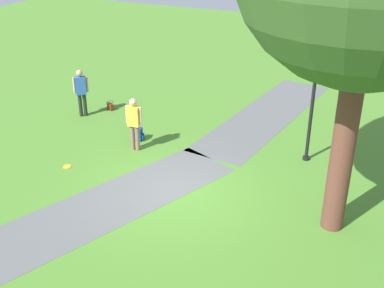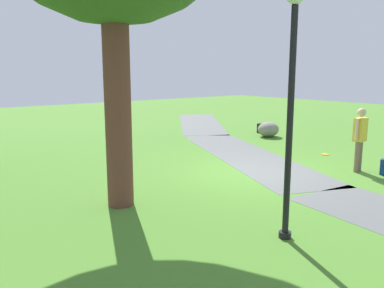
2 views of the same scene
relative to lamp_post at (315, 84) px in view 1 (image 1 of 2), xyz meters
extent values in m
plane|color=#4B822B|center=(3.18, -2.62, -2.35)|extent=(48.00, 48.00, 0.00)
cube|color=#5B5E5D|center=(-2.86, -2.03, -2.34)|extent=(8.19, 3.04, 0.01)
cube|color=#5B5E5D|center=(4.79, -4.12, -2.34)|extent=(8.13, 4.89, 0.01)
cylinder|color=brown|center=(3.05, 1.26, -0.24)|extent=(0.51, 0.51, 4.23)
cylinder|color=black|center=(0.00, 0.00, -2.30)|extent=(0.20, 0.20, 0.10)
cylinder|color=black|center=(0.00, 0.00, -0.57)|extent=(0.10, 0.10, 3.55)
sphere|color=white|center=(0.00, 0.00, 1.34)|extent=(0.28, 0.28, 0.28)
cylinder|color=black|center=(-0.12, -7.91, -1.93)|extent=(0.13, 0.13, 0.83)
cylinder|color=black|center=(-0.02, -8.04, -1.93)|extent=(0.13, 0.13, 0.83)
cube|color=#2D5BAD|center=(-0.07, -7.98, -1.21)|extent=(0.41, 0.43, 0.62)
cylinder|color=tan|center=(-0.21, -7.80, -1.18)|extent=(0.08, 0.08, 0.55)
cylinder|color=tan|center=(0.07, -8.15, -1.18)|extent=(0.08, 0.08, 0.55)
sphere|color=tan|center=(-0.07, -7.98, -0.76)|extent=(0.22, 0.22, 0.22)
cylinder|color=#7E634D|center=(1.50, -4.83, -1.94)|extent=(0.13, 0.13, 0.81)
cylinder|color=#7E634D|center=(1.52, -4.99, -1.94)|extent=(0.13, 0.13, 0.81)
cube|color=gold|center=(1.51, -4.91, -1.23)|extent=(0.28, 0.38, 0.61)
cylinder|color=beige|center=(1.49, -4.69, -1.20)|extent=(0.08, 0.08, 0.54)
cylinder|color=beige|center=(1.54, -5.13, -1.20)|extent=(0.08, 0.08, 0.54)
sphere|color=beige|center=(1.51, -4.91, -0.78)|extent=(0.22, 0.22, 0.22)
cube|color=maroon|center=(-0.96, -7.43, -2.23)|extent=(0.26, 0.34, 0.24)
torus|color=maroon|center=(-0.96, -7.43, -2.05)|extent=(0.37, 0.37, 0.02)
cube|color=navy|center=(0.87, -5.16, -2.15)|extent=(0.32, 0.26, 0.40)
cube|color=navy|center=(0.84, -5.04, -2.23)|extent=(0.20, 0.11, 0.18)
cylinder|color=gold|center=(3.28, -6.14, -2.34)|extent=(0.24, 0.24, 0.02)
camera|label=1|loc=(12.83, 2.11, 4.30)|focal=45.04mm
camera|label=2|loc=(-3.75, 4.91, 0.27)|focal=37.39mm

